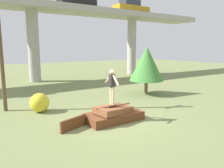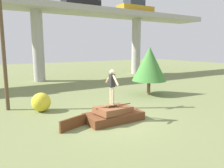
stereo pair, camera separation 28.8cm
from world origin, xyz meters
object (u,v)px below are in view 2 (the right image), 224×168
tree_behind_left (149,64)px  skater (112,85)px  car_on_overpass_mid (135,7)px  utility_pole (2,32)px  car_on_overpass_right (81,2)px  bush_yellow_flowering (41,102)px  skateboard (112,105)px

tree_behind_left → skater: bearing=-146.1°
car_on_overpass_mid → utility_pole: (-15.51, -9.10, -3.93)m
car_on_overpass_right → utility_pole: 13.47m
bush_yellow_flowering → skater: bearing=-54.7°
utility_pole → bush_yellow_flowering: 4.13m
utility_pole → bush_yellow_flowering: size_ratio=8.00×
car_on_overpass_mid → tree_behind_left: 13.35m
skateboard → tree_behind_left: bearing=33.9°
utility_pole → car_on_overpass_mid: bearing=30.4°
skater → tree_behind_left: bearing=33.9°
skateboard → bush_yellow_flowering: bush_yellow_flowering is taller
tree_behind_left → car_on_overpass_right: bearing=92.5°
skateboard → car_on_overpass_mid: bearing=49.5°
skateboard → tree_behind_left: size_ratio=0.22×
car_on_overpass_right → skater: bearing=-108.7°
skater → car_on_overpass_right: 16.23m
utility_pole → tree_behind_left: (9.09, -1.02, -1.95)m
skateboard → car_on_overpass_right: car_on_overpass_right is taller
skater → car_on_overpass_mid: (11.68, 13.66, 6.37)m
car_on_overpass_right → tree_behind_left: 12.13m
car_on_overpass_mid → car_on_overpass_right: bearing=176.1°
car_on_overpass_right → car_on_overpass_mid: bearing=-3.9°
car_on_overpass_mid → utility_pole: car_on_overpass_mid is taller
car_on_overpass_mid → bush_yellow_flowering: car_on_overpass_mid is taller
utility_pole → tree_behind_left: size_ratio=2.36×
car_on_overpass_mid → tree_behind_left: size_ratio=1.33×
skateboard → car_on_overpass_right: 16.61m
skater → tree_behind_left: (5.26, 3.54, 0.49)m
bush_yellow_flowering → car_on_overpass_right: bearing=56.5°
skateboard → car_on_overpass_mid: (11.68, 13.66, 7.29)m
skateboard → tree_behind_left: 6.49m
skater → skateboard: bearing=90.0°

